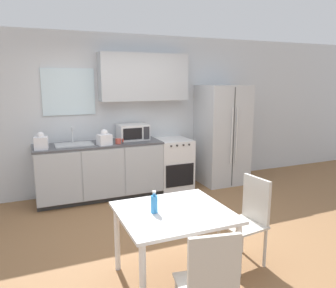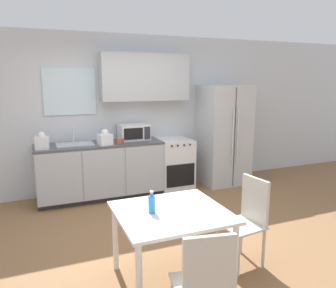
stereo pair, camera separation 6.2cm
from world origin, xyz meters
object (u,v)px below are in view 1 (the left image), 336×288
Objects in this scene: dining_chair_side at (250,214)px; coffee_mug at (119,141)px; refrigerator at (222,135)px; dining_table at (174,221)px; drink_bottle at (154,204)px; microwave at (133,132)px; dining_chair_near at (209,282)px; oven_range at (172,164)px.

coffee_mug is at bearing 10.66° from dining_chair_side.
dining_table is at bearing -129.79° from refrigerator.
refrigerator reaches higher than drink_bottle.
microwave is 3.63m from dining_chair_near.
dining_chair_side is at bearing -95.49° from oven_range.
microwave is 2.76m from drink_bottle.
dining_chair_near is 1.31m from dining_chair_side.
dining_chair_near is (-0.53, -3.56, -0.52)m from microwave.
dining_table is 1.09× the size of dining_chair_side.
dining_chair_side is at bearing 0.89° from dining_table.
oven_range is 0.96× the size of dining_chair_near.
microwave reaches higher than dining_chair_side.
refrigerator is 1.71m from microwave.
dining_chair_side is (-0.25, -2.60, 0.09)m from oven_range.
coffee_mug is at bearing 87.38° from dining_table.
microwave is at bearing 92.19° from dining_chair_near.
microwave reaches higher than oven_range.
coffee_mug is 3.31m from dining_chair_near.
dining_table is 0.89m from dining_chair_side.
refrigerator is (1.00, -0.05, 0.47)m from oven_range.
dining_table is 1.09× the size of dining_chair_near.
microwave is at bearing 77.04° from drink_bottle.
dining_chair_near is at bearing -109.64° from oven_range.
oven_range is 2.92m from drink_bottle.
refrigerator is at bearing -5.17° from microwave.
oven_range is at bearing 62.94° from drink_bottle.
coffee_mug is at bearing -139.11° from microwave.
drink_bottle is at bearing 169.81° from dining_table.
coffee_mug is 0.12× the size of dining_table.
dining_chair_side is at bearing -1.01° from drink_bottle.
dining_chair_side is 4.42× the size of drink_bottle.
dining_table is at bearing 83.80° from dining_chair_side.
microwave is 0.50× the size of dining_table.
dining_chair_near is at bearing -98.53° from microwave.
microwave reaches higher than dining_chair_near.
dining_chair_near is at bearing -84.56° from drink_bottle.
microwave is at bearing 171.84° from oven_range.
dining_table is at bearing -92.62° from coffee_mug.
refrigerator is 3.43m from drink_bottle.
dining_chair_near is (-1.23, -3.46, 0.09)m from oven_range.
coffee_mug reaches higher than dining_chair_near.
dining_chair_near is at bearing 124.03° from dining_chair_side.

